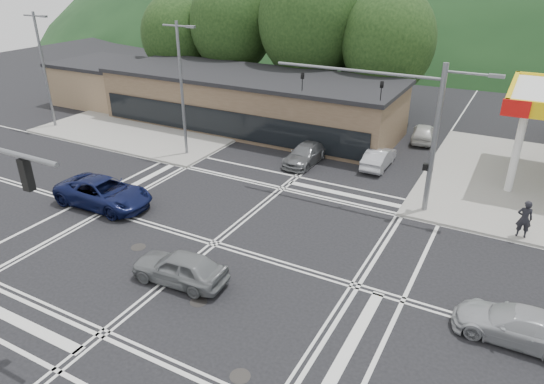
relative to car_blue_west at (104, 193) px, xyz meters
The scene contains 20 objects.
ground 7.74m from the car_blue_west, ahead, with size 120.00×120.00×0.00m, color black.
sidewalk_nw 16.26m from the car_blue_west, 116.77° to the left, with size 16.00×16.00×0.15m, color gray.
commercial_row 16.55m from the car_blue_west, 91.09° to the left, with size 24.00×8.00×4.00m, color brown.
commercial_nw 23.23m from the car_blue_west, 134.67° to the left, with size 8.00×7.00×3.60m, color #846B4F.
hill_north 89.83m from the car_blue_west, 85.09° to the left, with size 252.00×126.00×140.00m, color #173518.
tree_n_a 25.15m from the car_blue_west, 105.04° to the left, with size 8.00×8.00×11.75m.
tree_n_b 24.58m from the car_blue_west, 85.90° to the left, with size 9.00×9.00×12.98m.
tree_n_c 25.70m from the car_blue_west, 69.71° to the left, with size 7.60×7.60×10.87m.
tree_n_d 26.14m from the car_blue_west, 118.69° to the left, with size 6.80×6.80×9.76m.
tree_n_e 28.79m from the car_blue_west, 78.32° to the left, with size 8.40×8.40×11.98m.
streetlight_nw 9.54m from the car_blue_west, 95.07° to the left, with size 2.50×0.25×9.00m.
streetlight_w 17.14m from the car_blue_west, 149.19° to the left, with size 2.50×0.25×9.00m.
signal_mast_ne 17.08m from the car_blue_west, 27.76° to the left, with size 11.65×0.30×8.00m.
car_blue_west is the anchor object (origin of this frame).
car_grey_center 9.01m from the car_blue_west, 24.44° to the right, with size 1.69×4.19×1.43m, color slate.
car_silver_east 21.03m from the car_blue_west, ahead, with size 1.81×4.44×1.29m, color #A6A8AD.
car_queue_a 17.33m from the car_blue_west, 47.30° to the left, with size 1.37×3.92×1.29m, color #AAABB1.
car_queue_b 23.45m from the car_blue_west, 55.78° to the left, with size 1.59×3.94×1.34m, color beige.
car_northbound 13.23m from the car_blue_west, 57.11° to the left, with size 1.79×4.40×1.28m, color slate.
pedestrian 21.84m from the car_blue_west, 18.70° to the left, with size 0.71×0.47×1.94m, color black.
Camera 1 is at (12.02, -16.37, 12.32)m, focal length 32.00 mm.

